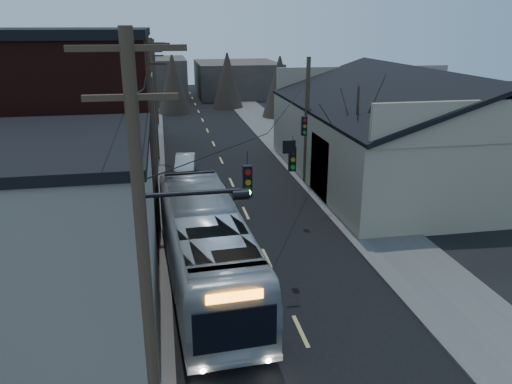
% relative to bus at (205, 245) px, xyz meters
% --- Properties ---
extents(road_surface, '(9.00, 110.00, 0.02)m').
position_rel_bus_xyz_m(road_surface, '(3.00, 17.86, -1.76)').
color(road_surface, black).
rests_on(road_surface, ground).
extents(sidewalk_left, '(4.00, 110.00, 0.12)m').
position_rel_bus_xyz_m(sidewalk_left, '(-3.50, 17.86, -1.71)').
color(sidewalk_left, '#474744').
rests_on(sidewalk_left, ground).
extents(sidewalk_right, '(4.00, 110.00, 0.12)m').
position_rel_bus_xyz_m(sidewalk_right, '(9.50, 17.86, -1.71)').
color(sidewalk_right, '#474744').
rests_on(sidewalk_right, ground).
extents(building_clapboard, '(8.00, 8.00, 7.00)m').
position_rel_bus_xyz_m(building_clapboard, '(-6.00, -3.14, 1.73)').
color(building_clapboard, gray).
rests_on(building_clapboard, ground).
extents(building_brick, '(10.00, 12.00, 10.00)m').
position_rel_bus_xyz_m(building_brick, '(-7.00, 7.86, 3.23)').
color(building_brick, black).
rests_on(building_brick, ground).
extents(building_left_far, '(9.00, 14.00, 7.00)m').
position_rel_bus_xyz_m(building_left_far, '(-6.50, 23.86, 1.73)').
color(building_left_far, '#36312B').
rests_on(building_left_far, ground).
extents(warehouse, '(16.16, 20.60, 7.73)m').
position_rel_bus_xyz_m(warehouse, '(16.00, 12.86, 0.92)').
color(warehouse, gray).
rests_on(warehouse, ground).
extents(building_far_left, '(10.00, 12.00, 6.00)m').
position_rel_bus_xyz_m(building_far_left, '(-3.00, 52.86, 1.23)').
color(building_far_left, '#36312B').
rests_on(building_far_left, ground).
extents(building_far_right, '(12.00, 14.00, 5.00)m').
position_rel_bus_xyz_m(building_far_right, '(10.00, 57.86, 0.73)').
color(building_far_right, '#36312B').
rests_on(building_far_right, ground).
extents(bare_tree, '(0.40, 0.40, 7.20)m').
position_rel_bus_xyz_m(bare_tree, '(9.50, 7.86, 1.83)').
color(bare_tree, black).
rests_on(bare_tree, ground).
extents(utility_lines, '(11.24, 45.28, 10.50)m').
position_rel_bus_xyz_m(utility_lines, '(-0.11, 12.00, 3.18)').
color(utility_lines, '#382B1E').
rests_on(utility_lines, ground).
extents(bus, '(3.64, 12.87, 3.55)m').
position_rel_bus_xyz_m(bus, '(0.00, 0.00, 0.00)').
color(bus, '#A8AFB4').
rests_on(bus, ground).
extents(parked_car, '(1.81, 4.13, 1.32)m').
position_rel_bus_xyz_m(parked_car, '(0.00, 17.04, -1.11)').
color(parked_car, '#B6B9BE').
rests_on(parked_car, ground).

